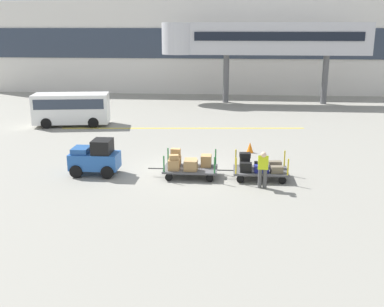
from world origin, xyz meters
name	(u,v)px	position (x,y,z in m)	size (l,w,h in m)	color
ground_plane	(184,171)	(0.00, 0.00, 0.00)	(120.00, 120.00, 0.00)	gray
apron_lead_line	(183,128)	(-1.04, 9.12, 0.00)	(15.60, 0.20, 0.01)	yellow
terminal_building	(213,48)	(0.00, 25.98, 4.40)	(47.03, 2.51, 8.78)	silver
jet_bridge	(256,39)	(3.93, 19.99, 5.32)	(17.19, 3.00, 6.68)	#B7B7BC
baggage_tug	(95,158)	(-3.78, -0.77, 0.75)	(2.11, 1.24, 1.58)	#2659A5
baggage_cart_lead	(188,165)	(0.28, -0.71, 0.54)	(3.01, 1.42, 1.16)	#4C4C4F
baggage_cart_middle	(259,168)	(3.32, -0.73, 0.48)	(3.01, 1.42, 1.10)	#4C4C4F
baggage_handler	(263,168)	(3.39, -1.94, 0.87)	(0.41, 0.44, 1.56)	#4C4C4C
shuttle_van	(71,107)	(-8.43, 9.34, 1.23)	(5.05, 2.67, 2.10)	white
safety_cone_near	(250,147)	(3.07, 3.54, 0.28)	(0.36, 0.36, 0.55)	orange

